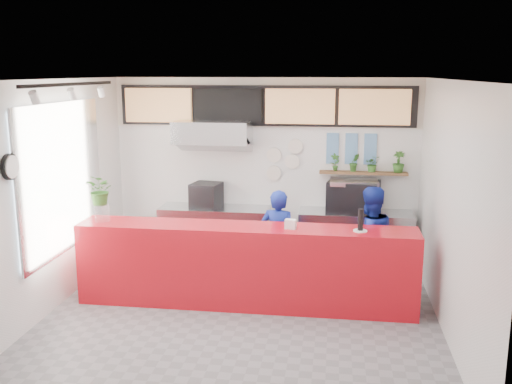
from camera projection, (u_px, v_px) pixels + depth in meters
The scene contains 46 objects.
floor at pixel (241, 317), 7.33m from camera, with size 5.00×5.00×0.00m, color slate.
ceiling at pixel (239, 80), 6.71m from camera, with size 5.00×5.00×0.00m, color silver.
wall_back at pixel (265, 169), 9.44m from camera, with size 5.00×5.00×0.00m, color white.
wall_left at pixel (50, 197), 7.36m from camera, with size 5.00×5.00×0.00m, color white.
wall_right at pixel (450, 210), 6.68m from camera, with size 5.00×5.00×0.00m, color white.
service_counter at pixel (245, 266), 7.61m from camera, with size 4.50×0.60×1.10m, color red.
cream_band at pixel (265, 103), 9.20m from camera, with size 5.00×0.02×0.80m, color beige.
prep_bench at pixel (215, 234), 9.48m from camera, with size 1.80×0.60×0.90m, color #B2B5BA.
panini_oven at pixel (206, 195), 9.36m from camera, with size 0.45×0.45×0.40m, color black.
extraction_hood at pixel (213, 132), 9.08m from camera, with size 1.20×0.70×0.35m, color #B2B5BA.
hood_lip at pixel (213, 144), 9.12m from camera, with size 1.20×0.70×0.08m, color #B2B5BA.
right_bench at pixel (355, 239), 9.17m from camera, with size 1.80×0.60×0.90m, color #B2B5BA.
espresso_machine at pixel (353, 196), 9.03m from camera, with size 0.78×0.56×0.50m, color black.
espresso_tray at pixel (354, 182), 8.98m from camera, with size 0.74×0.52×0.07m, color #B4B7BB.
herb_shelf at pixel (363, 173), 9.13m from camera, with size 1.40×0.18×0.04m, color brown.
menu_board_far_left at pixel (159, 105), 9.35m from camera, with size 1.10×0.10×0.55m, color tan.
menu_board_mid_left at pixel (228, 106), 9.19m from camera, with size 1.10×0.10×0.55m, color black.
menu_board_mid_right at pixel (300, 106), 9.03m from camera, with size 1.10×0.10×0.55m, color tan.
menu_board_far_right at pixel (374, 107), 8.87m from camera, with size 1.10×0.10×0.55m, color tan.
soffit at pixel (265, 106), 9.19m from camera, with size 4.80×0.04×0.65m, color black.
window_pane at pixel (61, 178), 7.61m from camera, with size 0.04×2.20×1.90m, color silver.
window_frame at pixel (63, 178), 7.60m from camera, with size 0.03×2.30×2.00m, color #B2B5BA.
wall_clock_rim at pixel (10, 167), 6.37m from camera, with size 0.30×0.30×0.05m, color black.
wall_clock_face at pixel (12, 167), 6.37m from camera, with size 0.26×0.26×0.02m, color white.
track_rail at pixel (71, 84), 7.01m from camera, with size 0.05×2.40×0.04m, color black.
dec_plate_a at pixel (274, 155), 9.34m from camera, with size 0.24×0.24×0.03m, color silver.
dec_plate_b at pixel (292, 161), 9.32m from camera, with size 0.24×0.24×0.03m, color silver.
dec_plate_c at pixel (274, 173), 9.40m from camera, with size 0.24×0.24×0.03m, color silver.
dec_plate_d at pixel (295, 146), 9.26m from camera, with size 0.24×0.24×0.03m, color silver.
photo_frame_a at pixel (333, 141), 9.17m from camera, with size 0.20×0.02×0.25m, color #598CBF.
photo_frame_b at pixel (352, 141), 9.13m from camera, with size 0.20×0.02×0.25m, color #598CBF.
photo_frame_c at pixel (371, 141), 9.09m from camera, with size 0.20×0.02×0.25m, color #598CBF.
photo_frame_d at pixel (332, 156), 9.22m from camera, with size 0.20×0.02×0.25m, color #598CBF.
photo_frame_e at pixel (351, 156), 9.18m from camera, with size 0.20×0.02×0.25m, color #598CBF.
photo_frame_f at pixel (370, 157), 9.14m from camera, with size 0.20×0.02×0.25m, color #598CBF.
staff_center at pixel (278, 240), 8.15m from camera, with size 0.54×0.35×1.47m, color navy.
staff_right at pixel (369, 242), 7.88m from camera, with size 0.76×0.59×1.56m, color navy.
herb_a at pixel (335, 162), 9.16m from camera, with size 0.15×0.10×0.29m, color #326624.
herb_b at pixel (354, 162), 9.11m from camera, with size 0.16×0.13×0.29m, color #326624.
herb_c at pixel (373, 164), 9.08m from camera, with size 0.23×0.20×0.26m, color #326624.
herb_d at pixel (399, 162), 9.02m from camera, with size 0.19×0.17×0.34m, color #326624.
glass_vase at pixel (102, 212), 7.73m from camera, with size 0.20×0.20×0.25m, color silver.
basil_vase at pixel (101, 190), 7.66m from camera, with size 0.38×0.33×0.42m, color #326624.
napkin_holder at pixel (291, 224), 7.36m from camera, with size 0.14×0.09×0.12m, color white.
white_plate at pixel (360, 231), 7.26m from camera, with size 0.18×0.18×0.01m, color white.
pepper_mill at pixel (361, 220), 7.22m from camera, with size 0.07×0.07×0.28m, color black.
Camera 1 is at (1.14, -6.75, 3.10)m, focal length 40.00 mm.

